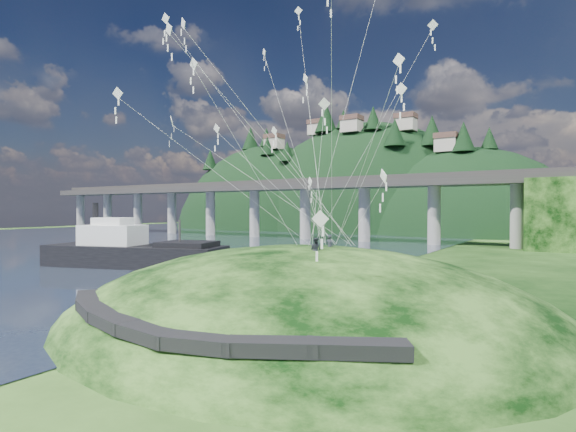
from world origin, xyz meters
The scene contains 10 objects.
ground centered at (0.00, 0.00, 0.00)m, with size 320.00×320.00×0.00m, color black.
water centered at (-72.00, 30.00, 0.01)m, with size 240.00×240.00×0.00m, color #2B3850.
grass_hill centered at (8.00, 2.00, -1.50)m, with size 36.00×32.00×13.00m.
footpath centered at (7.46, -9.74, 2.08)m, with size 22.29×5.84×0.83m.
bridge centered at (-26.46, 70.07, 9.70)m, with size 160.00×11.00×15.00m.
far_ridge centered at (-43.58, 122.17, -7.44)m, with size 153.00×70.00×94.50m.
work_barge centered at (-24.76, 13.29, 2.09)m, with size 24.73×13.19×8.35m.
wooden_dock centered at (-3.89, 3.79, 0.42)m, with size 13.39×4.42×0.94m.
kite_flyers centered at (9.47, 1.44, 5.76)m, with size 1.14×3.30×1.62m.
kite_swarm centered at (6.00, 1.46, 16.23)m, with size 19.15×17.69×21.48m.
Camera 1 is at (23.65, -24.66, 7.64)m, focal length 28.00 mm.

